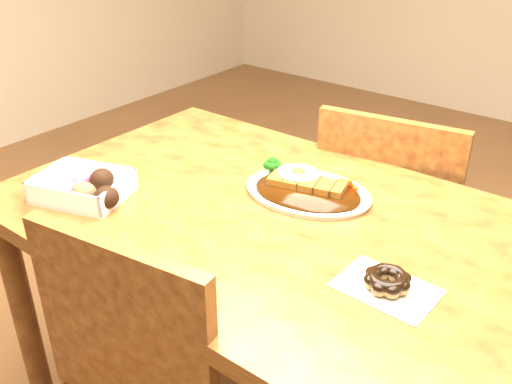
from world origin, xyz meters
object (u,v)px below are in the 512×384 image
Objects in this scene: table at (263,247)px; chair_far at (391,227)px; pon_de_ring at (387,281)px; katsu_curry_plate at (306,188)px; donut_box at (80,185)px.

table is 0.57m from chair_far.
table is at bearing 165.81° from pon_de_ring.
pon_de_ring is (0.32, -0.21, 0.00)m from katsu_curry_plate.
pon_de_ring is at bearing -14.19° from table.
donut_box is at bearing -150.78° from table.
katsu_curry_plate is (0.03, 0.12, 0.11)m from table.
pon_de_ring is (0.27, -0.62, 0.29)m from chair_far.
katsu_curry_plate is 0.53m from donut_box.
table is 0.38m from pon_de_ring.
chair_far reaches higher than pon_de_ring.
chair_far is 2.61× the size of katsu_curry_plate.
katsu_curry_plate is 1.83× the size of pon_de_ring.
table is 4.79× the size of donut_box.
donut_box is 1.38× the size of pon_de_ring.
chair_far is 0.93m from donut_box.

